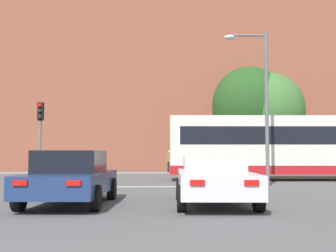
# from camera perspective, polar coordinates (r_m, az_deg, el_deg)

# --- Properties ---
(stop_line_strip) EXTENTS (7.42, 0.30, 0.01)m
(stop_line_strip) POSITION_cam_1_polar(r_m,az_deg,el_deg) (17.75, -2.46, -8.21)
(stop_line_strip) COLOR silver
(stop_line_strip) RESTS_ON ground_plane
(far_pavement) EXTENTS (68.25, 2.50, 0.01)m
(far_pavement) POSITION_cam_1_polar(r_m,az_deg,el_deg) (30.66, -1.58, -6.35)
(far_pavement) COLOR gray
(far_pavement) RESTS_ON ground_plane
(brick_civic_building) EXTENTS (34.28, 11.75, 26.68)m
(brick_civic_building) POSITION_cam_1_polar(r_m,az_deg,el_deg) (40.61, 0.40, 8.36)
(brick_civic_building) COLOR brown
(brick_civic_building) RESTS_ON ground_plane
(car_saloon_left) EXTENTS (2.11, 4.38, 1.46)m
(car_saloon_left) POSITION_cam_1_polar(r_m,az_deg,el_deg) (11.75, -13.03, -6.79)
(car_saloon_left) COLOR navy
(car_saloon_left) RESTS_ON ground_plane
(car_roadster_right) EXTENTS (2.10, 4.50, 1.28)m
(car_roadster_right) POSITION_cam_1_polar(r_m,az_deg,el_deg) (11.51, 6.28, -7.34)
(car_roadster_right) COLOR silver
(car_roadster_right) RESTS_ON ground_plane
(bus_crossing_lead) EXTENTS (12.04, 2.72, 3.29)m
(bus_crossing_lead) POSITION_cam_1_polar(r_m,az_deg,el_deg) (22.93, 15.49, -2.66)
(bus_crossing_lead) COLOR silver
(bus_crossing_lead) RESTS_ON ground_plane
(traffic_light_far_right) EXTENTS (0.26, 0.31, 4.14)m
(traffic_light_far_right) POSITION_cam_1_polar(r_m,az_deg,el_deg) (30.58, 8.27, -1.10)
(traffic_light_far_right) COLOR slate
(traffic_light_far_right) RESTS_ON ground_plane
(traffic_light_near_left) EXTENTS (0.26, 0.31, 3.67)m
(traffic_light_near_left) POSITION_cam_1_polar(r_m,az_deg,el_deg) (19.57, -16.93, -0.35)
(traffic_light_near_left) COLOR slate
(traffic_light_near_left) RESTS_ON ground_plane
(street_lamp_junction) EXTENTS (1.92, 0.36, 6.70)m
(street_lamp_junction) POSITION_cam_1_polar(r_m,az_deg,el_deg) (18.73, 12.21, 4.70)
(street_lamp_junction) COLOR slate
(street_lamp_junction) RESTS_ON ground_plane
(pedestrian_waiting) EXTENTS (0.45, 0.34, 1.64)m
(pedestrian_waiting) POSITION_cam_1_polar(r_m,az_deg,el_deg) (31.39, 0.20, -4.55)
(pedestrian_waiting) COLOR black
(pedestrian_waiting) RESTS_ON ground_plane
(pedestrian_walking_east) EXTENTS (0.45, 0.35, 1.73)m
(pedestrian_walking_east) POSITION_cam_1_polar(r_m,az_deg,el_deg) (31.98, 13.01, -4.33)
(pedestrian_walking_east) COLOR #333851
(pedestrian_walking_east) RESTS_ON ground_plane
(tree_by_building) EXTENTS (6.29, 6.29, 8.57)m
(tree_by_building) POSITION_cam_1_polar(r_m,az_deg,el_deg) (35.37, 10.94, 2.59)
(tree_by_building) COLOR #4C3823
(tree_by_building) RESTS_ON ground_plane
(tree_kerbside) EXTENTS (5.81, 5.81, 8.00)m
(tree_kerbside) POSITION_cam_1_polar(r_m,az_deg,el_deg) (35.30, 13.45, 2.11)
(tree_kerbside) COLOR #4C3823
(tree_kerbside) RESTS_ON ground_plane
(tree_distant) EXTENTS (6.18, 6.18, 7.96)m
(tree_distant) POSITION_cam_1_polar(r_m,az_deg,el_deg) (36.09, 12.04, 1.59)
(tree_distant) COLOR #4C3823
(tree_distant) RESTS_ON ground_plane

